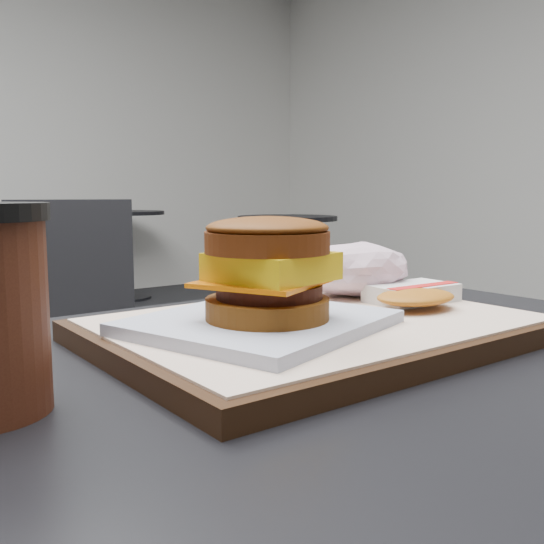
{
  "coord_description": "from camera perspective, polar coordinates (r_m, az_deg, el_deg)",
  "views": [
    {
      "loc": [
        -0.31,
        -0.34,
        0.9
      ],
      "look_at": [
        -0.01,
        0.06,
        0.83
      ],
      "focal_mm": 40.0,
      "sensor_mm": 36.0,
      "label": 1
    }
  ],
  "objects": [
    {
      "name": "neighbor_chair",
      "position": [
        2.09,
        -21.36,
        -3.83
      ],
      "size": [
        0.65,
        0.53,
        0.88
      ],
      "color": "#A7A7AC",
      "rests_on": "ground"
    },
    {
      "name": "crumpled_wrapper",
      "position": [
        0.67,
        7.78,
        0.29
      ],
      "size": [
        0.13,
        0.1,
        0.06
      ],
      "primitive_type": null,
      "color": "white",
      "rests_on": "serving_tray"
    },
    {
      "name": "bg_table_far",
      "position": [
        5.29,
        -13.62,
        3.57
      ],
      "size": [
        0.66,
        0.66,
        0.75
      ],
      "color": "black",
      "rests_on": "ground"
    },
    {
      "name": "hash_brown",
      "position": [
        0.62,
        13.17,
        -2.09
      ],
      "size": [
        0.12,
        0.09,
        0.02
      ],
      "color": "silver",
      "rests_on": "serving_tray"
    },
    {
      "name": "breakfast_sandwich",
      "position": [
        0.49,
        -0.6,
        -0.97
      ],
      "size": [
        0.23,
        0.22,
        0.09
      ],
      "color": "silver",
      "rests_on": "serving_tray"
    },
    {
      "name": "serving_tray",
      "position": [
        0.55,
        4.23,
        -5.36
      ],
      "size": [
        0.38,
        0.28,
        0.02
      ],
      "color": "black",
      "rests_on": "customer_table"
    },
    {
      "name": "bg_table_near",
      "position": [
        4.04,
        1.45,
        2.64
      ],
      "size": [
        0.66,
        0.66,
        0.75
      ],
      "color": "black",
      "rests_on": "ground"
    }
  ]
}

